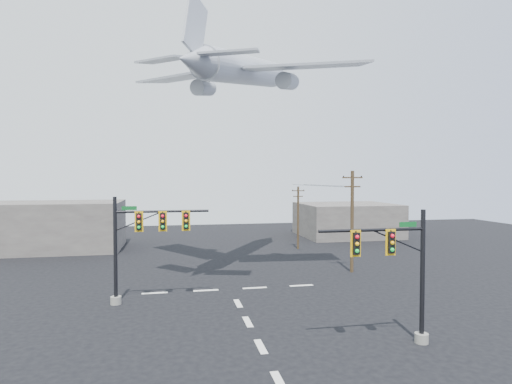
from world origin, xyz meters
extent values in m
plane|color=black|center=(0.00, 0.00, 0.00)|extent=(120.00, 120.00, 0.00)
cube|color=silver|center=(0.00, -4.00, 0.01)|extent=(0.40, 2.00, 0.01)
cube|color=silver|center=(0.00, 0.00, 0.01)|extent=(0.40, 2.00, 0.01)
cube|color=silver|center=(0.00, 4.00, 0.01)|extent=(0.40, 2.00, 0.01)
cube|color=silver|center=(0.00, 8.00, 0.01)|extent=(0.40, 2.00, 0.01)
cube|color=silver|center=(-6.00, 12.00, 0.01)|extent=(2.00, 0.40, 0.01)
cube|color=silver|center=(-2.00, 12.00, 0.01)|extent=(2.00, 0.40, 0.01)
cube|color=silver|center=(2.00, 12.00, 0.01)|extent=(2.00, 0.40, 0.01)
cube|color=silver|center=(6.00, 12.00, 0.01)|extent=(2.00, 0.40, 0.01)
cylinder|color=gray|center=(8.80, -1.19, 0.26)|extent=(0.74, 0.74, 0.53)
cylinder|color=black|center=(8.80, -1.19, 3.68)|extent=(0.25, 0.25, 7.35)
cylinder|color=black|center=(5.80, -1.19, 6.30)|extent=(5.98, 0.17, 0.17)
cylinder|color=black|center=(7.30, -1.19, 5.67)|extent=(3.25, 0.08, 0.08)
cube|color=black|center=(6.80, -1.35, 5.64)|extent=(0.36, 0.32, 1.16)
cube|color=#E5A60D|center=(6.80, -1.33, 5.64)|extent=(0.58, 0.04, 1.42)
sphere|color=#FB0D23|center=(6.80, -1.53, 6.01)|extent=(0.21, 0.21, 0.21)
sphere|color=#FEA80D|center=(6.80, -1.53, 5.64)|extent=(0.21, 0.21, 0.21)
sphere|color=green|center=(6.80, -1.53, 5.27)|extent=(0.21, 0.21, 0.21)
cube|color=black|center=(4.81, -1.35, 5.64)|extent=(0.36, 0.32, 1.16)
cube|color=#E5A60D|center=(4.81, -1.33, 5.64)|extent=(0.58, 0.04, 1.42)
sphere|color=#FB0D23|center=(4.81, -1.53, 6.01)|extent=(0.21, 0.21, 0.21)
sphere|color=#FEA80D|center=(4.81, -1.53, 5.64)|extent=(0.21, 0.21, 0.21)
sphere|color=green|center=(4.81, -1.53, 5.27)|extent=(0.21, 0.21, 0.21)
cube|color=#0B521E|center=(7.85, -1.25, 6.57)|extent=(1.00, 0.04, 0.27)
cylinder|color=gray|center=(-8.63, 9.55, 0.28)|extent=(0.77, 0.77, 0.55)
cylinder|color=black|center=(-8.63, 9.55, 3.86)|extent=(0.26, 0.26, 7.72)
cylinder|color=black|center=(-5.30, 9.55, 6.62)|extent=(6.66, 0.18, 0.18)
cylinder|color=black|center=(-6.96, 9.55, 5.96)|extent=(3.58, 0.09, 0.09)
cube|color=black|center=(-6.96, 9.38, 5.93)|extent=(0.38, 0.33, 1.21)
cube|color=#E5A60D|center=(-6.96, 9.41, 5.93)|extent=(0.61, 0.04, 1.49)
sphere|color=#FB0D23|center=(-6.96, 9.20, 6.31)|extent=(0.22, 0.22, 0.22)
sphere|color=#FEA80D|center=(-6.96, 9.20, 5.93)|extent=(0.22, 0.22, 0.22)
sphere|color=green|center=(-6.96, 9.20, 5.54)|extent=(0.22, 0.22, 0.22)
cube|color=black|center=(-5.30, 9.38, 5.93)|extent=(0.38, 0.33, 1.21)
cube|color=#E5A60D|center=(-5.30, 9.41, 5.93)|extent=(0.61, 0.04, 1.49)
sphere|color=#FB0D23|center=(-5.30, 9.20, 6.31)|extent=(0.22, 0.22, 0.22)
sphere|color=#FEA80D|center=(-5.30, 9.20, 5.93)|extent=(0.22, 0.22, 0.22)
sphere|color=green|center=(-5.30, 9.20, 5.54)|extent=(0.22, 0.22, 0.22)
cube|color=black|center=(-3.63, 9.38, 5.93)|extent=(0.38, 0.33, 1.21)
cube|color=#E5A60D|center=(-3.63, 9.41, 5.93)|extent=(0.61, 0.04, 1.49)
sphere|color=#FB0D23|center=(-3.63, 9.20, 6.31)|extent=(0.22, 0.22, 0.22)
sphere|color=#FEA80D|center=(-3.63, 9.20, 5.93)|extent=(0.22, 0.22, 0.22)
sphere|color=green|center=(-3.63, 9.20, 5.54)|extent=(0.22, 0.22, 0.22)
cube|color=#0B521E|center=(-7.63, 9.48, 6.90)|extent=(1.05, 0.04, 0.29)
cylinder|color=#48351F|center=(12.27, 15.98, 4.86)|extent=(0.32, 0.32, 9.72)
cube|color=#48351F|center=(12.27, 15.98, 9.07)|extent=(1.94, 0.38, 0.13)
cube|color=#48351F|center=(12.27, 15.98, 8.21)|extent=(1.52, 0.32, 0.13)
cylinder|color=black|center=(11.41, 16.09, 9.18)|extent=(0.11, 0.11, 0.13)
cylinder|color=black|center=(12.27, 15.98, 9.18)|extent=(0.11, 0.11, 0.13)
cylinder|color=black|center=(13.13, 15.87, 9.18)|extent=(0.11, 0.11, 0.13)
cylinder|color=#48351F|center=(11.04, 29.70, 3.97)|extent=(0.27, 0.27, 7.93)
cube|color=#48351F|center=(11.04, 29.70, 7.40)|extent=(1.59, 0.44, 0.11)
cube|color=#48351F|center=(11.04, 29.70, 6.68)|extent=(1.24, 0.36, 0.11)
cylinder|color=black|center=(10.34, 29.85, 7.49)|extent=(0.09, 0.09, 0.11)
cylinder|color=black|center=(11.04, 29.70, 7.49)|extent=(0.09, 0.09, 0.11)
cylinder|color=black|center=(11.74, 29.55, 7.49)|extent=(0.09, 0.09, 0.11)
cylinder|color=black|center=(10.87, 22.84, 8.19)|extent=(1.11, 13.72, 0.03)
cylinder|color=black|center=(12.44, 22.84, 8.19)|extent=(1.41, 13.72, 0.03)
cylinder|color=#A2A5AD|center=(2.35, 18.77, 19.44)|extent=(11.56, 16.56, 5.63)
cone|color=#A2A5AD|center=(7.82, 27.78, 21.21)|extent=(4.60, 5.11, 3.38)
cone|color=#A2A5AD|center=(-3.12, 9.77, 17.67)|extent=(4.34, 4.92, 3.11)
cube|color=#A2A5AD|center=(-3.55, 21.01, 18.98)|extent=(9.49, 11.53, 0.86)
cube|color=#A2A5AD|center=(7.05, 14.57, 18.98)|extent=(11.62, 5.09, 0.86)
cylinder|color=#A2A5AD|center=(-1.48, 20.81, 17.99)|extent=(2.89, 3.37, 2.00)
cylinder|color=#A2A5AD|center=(5.92, 16.31, 17.99)|extent=(2.89, 3.37, 2.00)
cube|color=#A2A5AD|center=(-2.85, 10.22, 20.40)|extent=(2.17, 3.38, 4.92)
cube|color=#A2A5AD|center=(-5.27, 11.57, 18.09)|extent=(4.37, 4.45, 0.47)
cube|color=#A2A5AD|center=(-0.53, 8.69, 18.09)|extent=(4.69, 3.04, 0.47)
cube|color=slate|center=(-20.00, 35.00, 3.00)|extent=(18.00, 10.00, 6.00)
cube|color=slate|center=(22.00, 40.00, 2.50)|extent=(14.00, 12.00, 5.00)
camera|label=1|loc=(-4.64, -22.18, 9.12)|focal=30.00mm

